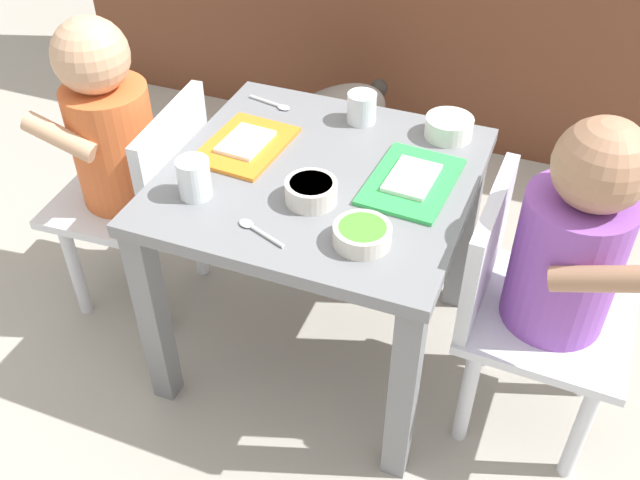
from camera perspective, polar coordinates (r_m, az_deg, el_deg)
name	(u,v)px	position (r m, az deg, el deg)	size (l,w,h in m)	color
ground_plane	(320,341)	(1.58, 0.00, -8.09)	(7.00, 7.00, 0.00)	#9E998E
dining_table	(320,210)	(1.33, 0.00, 2.44)	(0.54, 0.53, 0.45)	slate
seated_child_left	(118,140)	(1.49, -15.80, 7.70)	(0.30, 0.30, 0.67)	silver
seated_child_right	(562,254)	(1.22, 18.75, -1.08)	(0.29, 0.29, 0.67)	silver
dog	(322,124)	(1.93, 0.18, 9.24)	(0.33, 0.46, 0.29)	#332D28
food_tray_left	(246,144)	(1.36, -5.96, 7.60)	(0.15, 0.20, 0.02)	orange
food_tray_right	(412,181)	(1.26, 7.33, 4.73)	(0.15, 0.21, 0.02)	green
water_cup_left	(194,180)	(1.23, -10.00, 4.75)	(0.06, 0.06, 0.07)	white
water_cup_right	(362,109)	(1.42, 3.35, 10.37)	(0.06, 0.06, 0.06)	white
veggie_bowl_far	(362,234)	(1.12, 3.39, 0.47)	(0.09, 0.09, 0.03)	silver
cereal_bowl_left_side	(311,191)	(1.20, -0.72, 3.95)	(0.09, 0.09, 0.04)	silver
cereal_bowl_right_side	(449,126)	(1.40, 10.26, 8.91)	(0.09, 0.09, 0.04)	white
spoon_by_left_tray	(274,104)	(1.49, -3.70, 10.77)	(0.10, 0.03, 0.01)	silver
spoon_by_right_tray	(257,230)	(1.15, -5.07, 0.80)	(0.10, 0.05, 0.01)	silver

